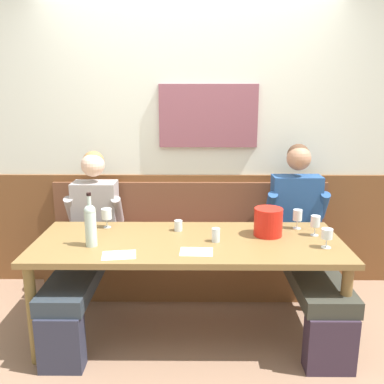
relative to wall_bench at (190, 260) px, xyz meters
The scene contains 17 objects.
ground_plane 0.88m from the wall_bench, 90.00° to the right, with size 6.80×6.80×0.02m, color #8D6B54.
room_wall_back 1.15m from the wall_bench, 89.61° to the left, with size 6.80×0.12×2.80m.
wood_wainscot_panel 0.30m from the wall_bench, 90.00° to the left, with size 6.80×0.03×1.00m, color brown.
wall_bench is the anchor object (origin of this frame).
dining_table 0.77m from the wall_bench, 90.00° to the right, with size 2.12×0.81×0.72m.
person_center_right_seat 0.94m from the wall_bench, 155.63° to the right, with size 0.47×1.25×1.24m.
person_left_seat 1.02m from the wall_bench, 22.64° to the right, with size 0.51×1.25×1.30m.
ice_bucket 0.97m from the wall_bench, 45.69° to the right, with size 0.20×0.20×0.20m, color red.
wine_bottle_amber_mid 1.18m from the wall_bench, 129.22° to the right, with size 0.08×0.08×0.36m.
wine_glass_right_end 0.92m from the wall_bench, 146.44° to the right, with size 0.08×0.08×0.15m.
wine_glass_mid_left 1.33m from the wall_bench, 41.89° to the right, with size 0.07×0.07×0.13m.
wine_glass_near_bucket 1.20m from the wall_bench, 32.84° to the right, with size 0.07×0.07×0.15m.
wine_glass_left_end 1.06m from the wall_bench, 27.93° to the right, with size 0.07×0.07×0.15m.
water_tumbler_center 0.68m from the wall_bench, 99.30° to the right, with size 0.06×0.06×0.08m, color silver.
water_tumbler_right 0.88m from the wall_bench, 75.23° to the right, with size 0.06×0.06×0.09m, color silver.
tasting_sheet_left_guest 1.14m from the wall_bench, 114.50° to the right, with size 0.21×0.15×0.00m, color white.
tasting_sheet_right_guest 1.00m from the wall_bench, 86.63° to the right, with size 0.21×0.15×0.00m, color white.
Camera 1 is at (0.04, -2.57, 1.74)m, focal length 38.95 mm.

